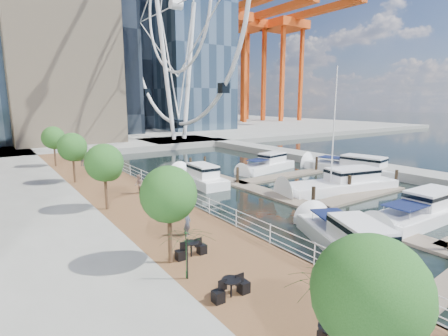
% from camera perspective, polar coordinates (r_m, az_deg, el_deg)
% --- Properties ---
extents(ground, '(520.00, 520.00, 0.00)m').
position_cam_1_polar(ground, '(22.20, 24.99, -12.48)').
color(ground, black).
rests_on(ground, ground).
extents(boardwalk, '(6.00, 60.00, 1.00)m').
position_cam_1_polar(boardwalk, '(27.65, -14.27, -6.13)').
color(boardwalk, brown).
rests_on(boardwalk, ground).
extents(seawall, '(0.25, 60.00, 1.00)m').
position_cam_1_polar(seawall, '(28.77, -8.65, -5.24)').
color(seawall, '#595954').
rests_on(seawall, ground).
extents(land_far, '(200.00, 114.00, 1.00)m').
position_cam_1_polar(land_far, '(113.63, -25.61, 5.80)').
color(land_far, gray).
rests_on(land_far, ground).
extents(breakwater, '(4.00, 60.00, 1.00)m').
position_cam_1_polar(breakwater, '(49.00, 16.88, 1.09)').
color(breakwater, gray).
rests_on(breakwater, ground).
extents(pier, '(14.00, 12.00, 1.00)m').
position_cam_1_polar(pier, '(70.14, -7.32, 4.28)').
color(pier, gray).
rests_on(pier, ground).
extents(railing, '(0.10, 60.00, 1.05)m').
position_cam_1_polar(railing, '(28.46, -8.89, -3.29)').
color(railing, white).
rests_on(railing, boardwalk).
extents(floating_docks, '(16.00, 34.00, 2.60)m').
position_cam_1_polar(floating_docks, '(33.66, 17.37, -3.27)').
color(floating_docks, '#6D6051').
rests_on(floating_docks, ground).
extents(ferris_wheel, '(5.80, 45.60, 47.80)m').
position_cam_1_polar(ferris_wheel, '(71.86, -7.85, 24.85)').
color(ferris_wheel, white).
rests_on(ferris_wheel, ground).
extents(port_cranes, '(40.00, 52.00, 38.00)m').
position_cam_1_polar(port_cranes, '(136.46, 4.53, 15.69)').
color(port_cranes, '#D84C14').
rests_on(port_cranes, ground).
extents(street_trees, '(2.60, 42.60, 4.60)m').
position_cam_1_polar(street_trees, '(25.15, -18.99, 0.82)').
color(street_trees, '#3F2B1C').
rests_on(street_trees, ground).
extents(cafe_tables, '(2.50, 13.70, 0.74)m').
position_cam_1_polar(cafe_tables, '(13.04, 8.29, -21.97)').
color(cafe_tables, black).
rests_on(cafe_tables, ground).
extents(yacht_foreground, '(10.60, 3.05, 2.15)m').
position_cam_1_polar(yacht_foreground, '(28.83, 29.43, -7.56)').
color(yacht_foreground, white).
rests_on(yacht_foreground, ground).
extents(pedestrian_near, '(0.64, 0.61, 1.47)m').
position_cam_1_polar(pedestrian_near, '(19.83, -6.01, -8.89)').
color(pedestrian_near, '#44495A').
rests_on(pedestrian_near, boardwalk).
extents(pedestrian_mid, '(0.67, 0.83, 1.61)m').
position_cam_1_polar(pedestrian_mid, '(29.05, -13.71, -2.62)').
color(pedestrian_mid, '#8F6E62').
rests_on(pedestrian_mid, boardwalk).
extents(pedestrian_far, '(0.93, 0.71, 1.47)m').
position_cam_1_polar(pedestrian_far, '(43.72, -22.16, 1.26)').
color(pedestrian_far, '#32343F').
rests_on(pedestrian_far, boardwalk).
extents(moored_yachts, '(25.54, 33.89, 11.50)m').
position_cam_1_polar(moored_yachts, '(34.96, 17.35, -3.58)').
color(moored_yachts, white).
rests_on(moored_yachts, ground).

